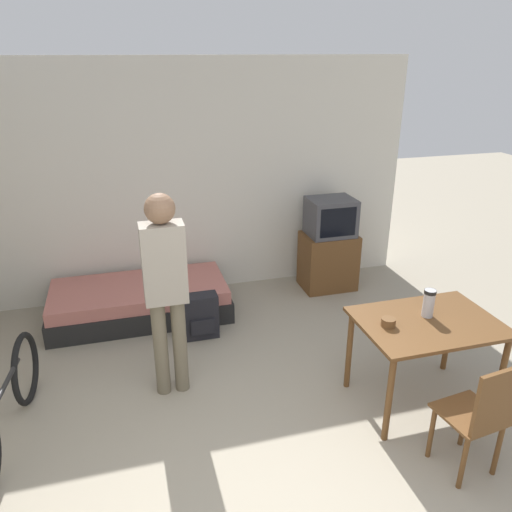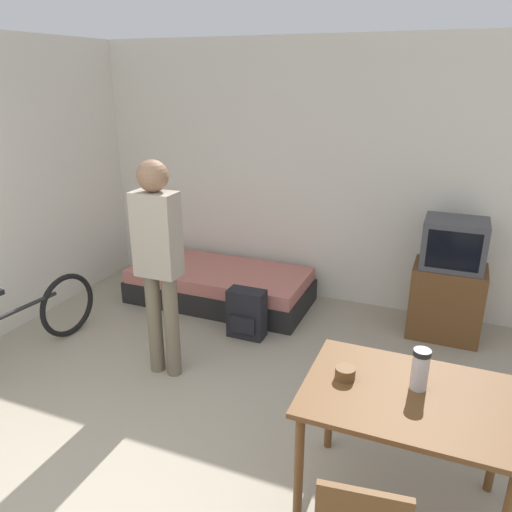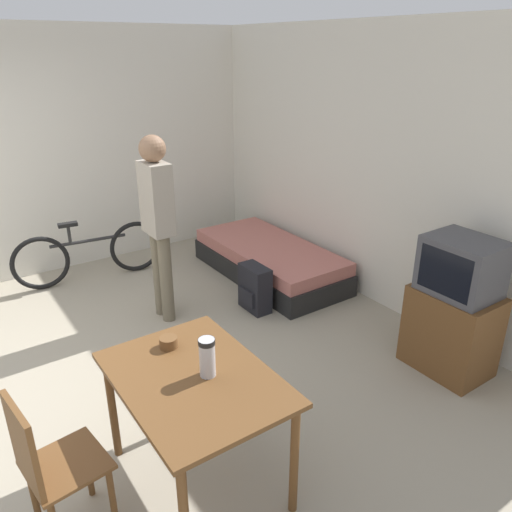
{
  "view_description": "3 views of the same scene",
  "coord_description": "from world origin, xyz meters",
  "px_view_note": "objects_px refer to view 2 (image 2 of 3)",
  "views": [
    {
      "loc": [
        -0.71,
        -2.01,
        2.75
      ],
      "look_at": [
        0.41,
        2.02,
        1.01
      ],
      "focal_mm": 35.0,
      "sensor_mm": 36.0,
      "label": 1
    },
    {
      "loc": [
        1.61,
        -1.41,
        2.35
      ],
      "look_at": [
        0.25,
        1.91,
        1.03
      ],
      "focal_mm": 35.0,
      "sensor_mm": 36.0,
      "label": 2
    },
    {
      "loc": [
        3.61,
        -0.09,
        2.47
      ],
      "look_at": [
        0.54,
        2.04,
        0.88
      ],
      "focal_mm": 35.0,
      "sensor_mm": 36.0,
      "label": 3
    }
  ],
  "objects_px": {
    "person_standing": "(158,254)",
    "backpack": "(247,314)",
    "bicycle": "(18,327)",
    "mate_bowl": "(345,373)",
    "thermos_flask": "(420,367)",
    "tv": "(449,282)",
    "dining_table": "(408,410)",
    "daybed": "(220,285)"
  },
  "relations": [
    {
      "from": "mate_bowl",
      "to": "daybed",
      "type": "bearing_deg",
      "value": 130.82
    },
    {
      "from": "backpack",
      "to": "bicycle",
      "type": "bearing_deg",
      "value": -145.54
    },
    {
      "from": "person_standing",
      "to": "daybed",
      "type": "bearing_deg",
      "value": 97.52
    },
    {
      "from": "dining_table",
      "to": "bicycle",
      "type": "distance_m",
      "value": 3.26
    },
    {
      "from": "tv",
      "to": "bicycle",
      "type": "relative_size",
      "value": 0.69
    },
    {
      "from": "bicycle",
      "to": "thermos_flask",
      "type": "distance_m",
      "value": 3.31
    },
    {
      "from": "tv",
      "to": "dining_table",
      "type": "bearing_deg",
      "value": -93.35
    },
    {
      "from": "backpack",
      "to": "dining_table",
      "type": "bearing_deg",
      "value": -43.51
    },
    {
      "from": "tv",
      "to": "mate_bowl",
      "type": "bearing_deg",
      "value": -102.15
    },
    {
      "from": "daybed",
      "to": "backpack",
      "type": "height_order",
      "value": "backpack"
    },
    {
      "from": "mate_bowl",
      "to": "bicycle",
      "type": "bearing_deg",
      "value": 172.73
    },
    {
      "from": "tv",
      "to": "backpack",
      "type": "distance_m",
      "value": 1.89
    },
    {
      "from": "bicycle",
      "to": "person_standing",
      "type": "relative_size",
      "value": 0.93
    },
    {
      "from": "tv",
      "to": "dining_table",
      "type": "relative_size",
      "value": 1.03
    },
    {
      "from": "tv",
      "to": "thermos_flask",
      "type": "bearing_deg",
      "value": -92.6
    },
    {
      "from": "dining_table",
      "to": "person_standing",
      "type": "xyz_separation_m",
      "value": [
        -1.97,
        0.7,
        0.37
      ]
    },
    {
      "from": "dining_table",
      "to": "backpack",
      "type": "height_order",
      "value": "dining_table"
    },
    {
      "from": "person_standing",
      "to": "mate_bowl",
      "type": "height_order",
      "value": "person_standing"
    },
    {
      "from": "bicycle",
      "to": "mate_bowl",
      "type": "distance_m",
      "value": 2.93
    },
    {
      "from": "tv",
      "to": "backpack",
      "type": "bearing_deg",
      "value": -156.6
    },
    {
      "from": "daybed",
      "to": "thermos_flask",
      "type": "distance_m",
      "value": 3.07
    },
    {
      "from": "daybed",
      "to": "dining_table",
      "type": "xyz_separation_m",
      "value": [
        2.16,
        -2.11,
        0.48
      ]
    },
    {
      "from": "person_standing",
      "to": "thermos_flask",
      "type": "relative_size",
      "value": 7.62
    },
    {
      "from": "bicycle",
      "to": "mate_bowl",
      "type": "bearing_deg",
      "value": -7.27
    },
    {
      "from": "thermos_flask",
      "to": "backpack",
      "type": "height_order",
      "value": "thermos_flask"
    },
    {
      "from": "backpack",
      "to": "mate_bowl",
      "type": "bearing_deg",
      "value": -50.34
    },
    {
      "from": "thermos_flask",
      "to": "bicycle",
      "type": "bearing_deg",
      "value": 174.58
    },
    {
      "from": "dining_table",
      "to": "person_standing",
      "type": "relative_size",
      "value": 0.62
    },
    {
      "from": "bicycle",
      "to": "person_standing",
      "type": "bearing_deg",
      "value": 14.38
    },
    {
      "from": "tv",
      "to": "thermos_flask",
      "type": "distance_m",
      "value": 2.2
    },
    {
      "from": "backpack",
      "to": "person_standing",
      "type": "bearing_deg",
      "value": -115.88
    },
    {
      "from": "daybed",
      "to": "tv",
      "type": "height_order",
      "value": "tv"
    },
    {
      "from": "bicycle",
      "to": "mate_bowl",
      "type": "xyz_separation_m",
      "value": [
        2.87,
        -0.37,
        0.49
      ]
    },
    {
      "from": "dining_table",
      "to": "mate_bowl",
      "type": "height_order",
      "value": "mate_bowl"
    },
    {
      "from": "dining_table",
      "to": "daybed",
      "type": "bearing_deg",
      "value": 135.67
    },
    {
      "from": "backpack",
      "to": "thermos_flask",
      "type": "bearing_deg",
      "value": -41.53
    },
    {
      "from": "person_standing",
      "to": "backpack",
      "type": "distance_m",
      "value": 1.2
    },
    {
      "from": "person_standing",
      "to": "backpack",
      "type": "relative_size",
      "value": 3.75
    },
    {
      "from": "person_standing",
      "to": "thermos_flask",
      "type": "distance_m",
      "value": 2.1
    },
    {
      "from": "tv",
      "to": "mate_bowl",
      "type": "distance_m",
      "value": 2.29
    },
    {
      "from": "daybed",
      "to": "dining_table",
      "type": "relative_size",
      "value": 1.75
    },
    {
      "from": "bicycle",
      "to": "person_standing",
      "type": "height_order",
      "value": "person_standing"
    }
  ]
}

